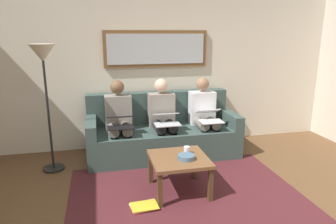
% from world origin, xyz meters
% --- Properties ---
extents(wall_rear, '(6.00, 0.12, 2.60)m').
position_xyz_m(wall_rear, '(0.00, -2.60, 1.30)').
color(wall_rear, beige).
rests_on(wall_rear, ground_plane).
extents(area_rug, '(2.60, 1.80, 0.01)m').
position_xyz_m(area_rug, '(0.00, -0.85, 0.00)').
color(area_rug, '#4C1E23').
rests_on(area_rug, ground_plane).
extents(couch, '(2.20, 0.90, 0.90)m').
position_xyz_m(couch, '(0.00, -2.12, 0.31)').
color(couch, '#384C47').
rests_on(couch, ground_plane).
extents(framed_mirror, '(1.61, 0.05, 0.55)m').
position_xyz_m(framed_mirror, '(0.00, -2.51, 1.55)').
color(framed_mirror, brown).
extents(coffee_table, '(0.64, 0.64, 0.42)m').
position_xyz_m(coffee_table, '(0.05, -0.90, 0.36)').
color(coffee_table, brown).
rests_on(coffee_table, ground_plane).
extents(cup, '(0.07, 0.07, 0.09)m').
position_xyz_m(cup, '(-0.06, -0.98, 0.47)').
color(cup, silver).
rests_on(cup, coffee_table).
extents(bowl, '(0.19, 0.19, 0.05)m').
position_xyz_m(bowl, '(-0.01, -0.83, 0.45)').
color(bowl, slate).
rests_on(bowl, coffee_table).
extents(person_left, '(0.38, 0.58, 1.14)m').
position_xyz_m(person_left, '(-0.64, -2.05, 0.61)').
color(person_left, silver).
rests_on(person_left, couch).
extents(laptop_white, '(0.32, 0.39, 0.17)m').
position_xyz_m(laptop_white, '(-0.64, -1.82, 0.63)').
color(laptop_white, white).
extents(person_middle, '(0.38, 0.58, 1.14)m').
position_xyz_m(person_middle, '(0.00, -2.05, 0.61)').
color(person_middle, gray).
rests_on(person_middle, couch).
extents(laptop_silver, '(0.35, 0.36, 0.15)m').
position_xyz_m(laptop_silver, '(0.00, -1.81, 0.63)').
color(laptop_silver, silver).
extents(person_right, '(0.38, 0.58, 1.14)m').
position_xyz_m(person_right, '(0.64, -2.05, 0.61)').
color(person_right, gray).
rests_on(person_right, couch).
extents(laptop_black, '(0.35, 0.35, 0.15)m').
position_xyz_m(laptop_black, '(0.64, -1.81, 0.63)').
color(laptop_black, black).
extents(magazine_stack, '(0.31, 0.24, 0.03)m').
position_xyz_m(magazine_stack, '(0.50, -0.64, 0.02)').
color(magazine_stack, red).
rests_on(magazine_stack, ground_plane).
extents(standing_lamp, '(0.32, 0.32, 1.66)m').
position_xyz_m(standing_lamp, '(1.55, -1.85, 1.37)').
color(standing_lamp, black).
rests_on(standing_lamp, ground_plane).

